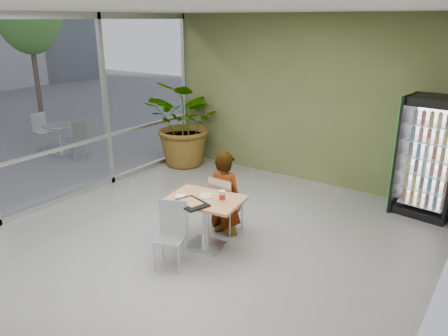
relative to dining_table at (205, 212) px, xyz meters
The scene contains 13 objects.
ground 0.57m from the dining_table, 124.67° to the right, with size 7.00×7.00×0.00m, color slate.
room_envelope 1.08m from the dining_table, 124.67° to the right, with size 6.00×7.00×3.20m, color silver, non-canonical shape.
storefront_frame 3.28m from the dining_table, behind, with size 0.10×7.00×3.20m, color #B9BCBE, non-canonical shape.
dining_table is the anchor object (origin of this frame).
chair_far 0.51m from the dining_table, 95.52° to the left, with size 0.39×0.40×0.89m.
chair_near 0.60m from the dining_table, 100.66° to the right, with size 0.50×0.50×0.86m.
seated_woman 0.56m from the dining_table, 95.09° to the left, with size 0.58×0.37×1.57m, color black.
pizza_plate 0.24m from the dining_table, 112.94° to the left, with size 0.28×0.21×0.03m.
soda_cup 0.39m from the dining_table, 10.15° to the left, with size 0.09×0.09×0.15m.
napkin_stack 0.41m from the dining_table, 153.09° to the right, with size 0.14×0.14×0.02m, color silver.
cafeteria_tray 0.36m from the dining_table, 95.59° to the right, with size 0.45×0.33×0.03m, color black.
beverage_fridge 3.78m from the dining_table, 52.58° to the left, with size 0.98×0.80×1.95m.
potted_plant 3.75m from the dining_table, 133.06° to the left, with size 1.70×1.47×1.89m, color #356D2B.
Camera 1 is at (3.46, -4.26, 3.08)m, focal length 35.00 mm.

